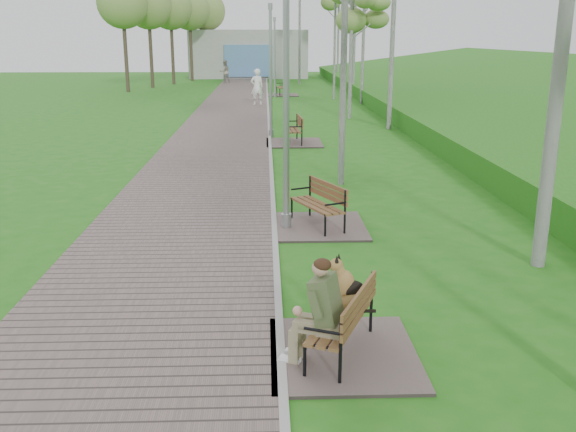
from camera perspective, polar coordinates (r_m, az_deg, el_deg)
name	(u,v)px	position (r m, az deg, el deg)	size (l,w,h in m)	color
ground	(281,358)	(7.37, -0.62, -12.53)	(120.00, 120.00, 0.00)	#1E6715
walkway	(228,119)	(28.25, -5.33, 8.58)	(3.50, 67.00, 0.04)	#61524F
kerb	(269,119)	(28.21, -1.74, 8.64)	(0.10, 67.00, 0.05)	#999993
embankment	(555,122)	(29.36, 22.64, 7.68)	(14.00, 70.00, 1.60)	#387D21
building_north	(249,54)	(57.50, -3.49, 14.19)	(10.00, 5.20, 4.00)	#9E9E99
bench_main	(337,324)	(7.24, 4.37, -9.58)	(1.65, 1.83, 1.44)	#61524F
bench_second	(317,217)	(12.09, 2.63, -0.12)	(1.72, 1.92, 1.06)	#61524F
bench_third	(293,137)	(21.72, 0.45, 7.02)	(1.86, 2.06, 1.14)	#61524F
bench_far	(282,92)	(39.80, -0.54, 10.99)	(1.91, 2.12, 1.17)	#61524F
lamp_post_near	(286,103)	(11.59, -0.16, 10.02)	(0.19, 0.19, 5.01)	#95979C
lamp_post_second	(271,76)	(22.98, -1.55, 12.33)	(0.18, 0.18, 4.57)	#95979C
lamp_post_third	(275,60)	(38.51, -1.18, 13.66)	(0.18, 0.18, 4.54)	#95979C
pedestrian_near	(257,87)	(34.02, -2.78, 11.38)	(0.68, 0.45, 1.87)	white
pedestrian_far	(225,72)	(50.51, -5.64, 12.64)	(0.83, 0.65, 1.71)	gray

